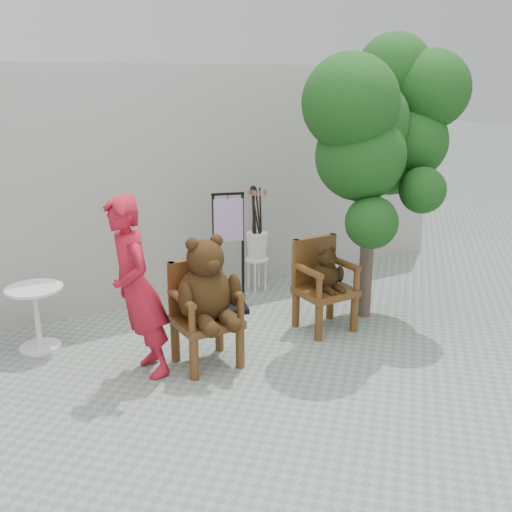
# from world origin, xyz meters

# --- Properties ---
(ground_plane) EXTENTS (60.00, 60.00, 0.00)m
(ground_plane) POSITION_xyz_m (0.00, 0.00, 0.00)
(ground_plane) COLOR gray
(ground_plane) RESTS_ON ground
(back_wall) EXTENTS (9.00, 1.00, 3.00)m
(back_wall) POSITION_xyz_m (0.00, 3.10, 1.50)
(back_wall) COLOR #AAA79F
(back_wall) RESTS_ON ground
(chair_big) EXTENTS (0.66, 0.72, 1.36)m
(chair_big) POSITION_xyz_m (-0.49, 0.67, 0.77)
(chair_big) COLOR #4B2B10
(chair_big) RESTS_ON ground
(chair_small) EXTENTS (0.61, 0.56, 1.06)m
(chair_small) POSITION_xyz_m (1.09, 0.82, 0.62)
(chair_small) COLOR #4B2B10
(chair_small) RESTS_ON ground
(person) EXTENTS (0.44, 0.66, 1.81)m
(person) POSITION_xyz_m (-1.16, 0.79, 0.91)
(person) COLOR red
(person) RESTS_ON ground
(cafe_table) EXTENTS (0.60, 0.60, 0.70)m
(cafe_table) POSITION_xyz_m (-1.90, 1.93, 0.44)
(cafe_table) COLOR white
(cafe_table) RESTS_ON ground
(display_stand) EXTENTS (0.53, 0.47, 1.51)m
(display_stand) POSITION_xyz_m (0.39, 1.84, 0.58)
(display_stand) COLOR black
(display_stand) RESTS_ON ground
(stool_bucket) EXTENTS (0.32, 0.32, 1.45)m
(stool_bucket) POSITION_xyz_m (1.10, 2.35, 0.64)
(stool_bucket) COLOR white
(stool_bucket) RESTS_ON ground
(tree) EXTENTS (2.14, 1.54, 3.35)m
(tree) POSITION_xyz_m (1.80, 0.74, 2.30)
(tree) COLOR #433228
(tree) RESTS_ON ground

